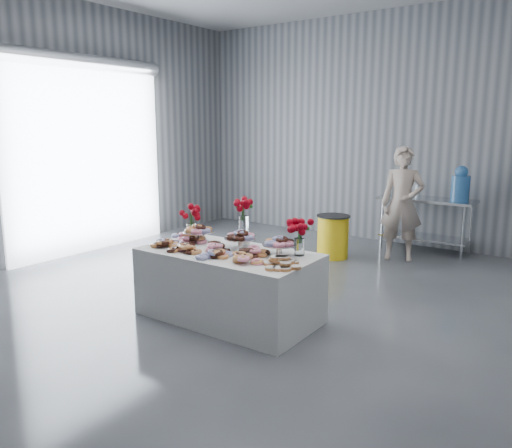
{
  "coord_description": "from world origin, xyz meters",
  "views": [
    {
      "loc": [
        3.08,
        -4.07,
        2.09
      ],
      "look_at": [
        -0.15,
        0.44,
        0.97
      ],
      "focal_mm": 35.0,
      "sensor_mm": 36.0,
      "label": 1
    }
  ],
  "objects_px": {
    "prep_table": "(426,215)",
    "trash_barrel": "(333,236)",
    "display_table": "(229,285)",
    "person": "(402,204)",
    "water_jug": "(460,185)"
  },
  "relations": [
    {
      "from": "person",
      "to": "prep_table",
      "type": "bearing_deg",
      "value": 56.16
    },
    {
      "from": "water_jug",
      "to": "prep_table",
      "type": "bearing_deg",
      "value": 180.0
    },
    {
      "from": "display_table",
      "to": "person",
      "type": "distance_m",
      "value": 3.56
    },
    {
      "from": "display_table",
      "to": "prep_table",
      "type": "xyz_separation_m",
      "value": [
        0.84,
        4.14,
        0.24
      ]
    },
    {
      "from": "water_jug",
      "to": "person",
      "type": "height_order",
      "value": "person"
    },
    {
      "from": "display_table",
      "to": "person",
      "type": "relative_size",
      "value": 1.08
    },
    {
      "from": "display_table",
      "to": "trash_barrel",
      "type": "bearing_deg",
      "value": 94.72
    },
    {
      "from": "display_table",
      "to": "water_jug",
      "type": "bearing_deg",
      "value": 72.09
    },
    {
      "from": "water_jug",
      "to": "person",
      "type": "xyz_separation_m",
      "value": [
        -0.68,
        -0.67,
        -0.27
      ]
    },
    {
      "from": "display_table",
      "to": "water_jug",
      "type": "relative_size",
      "value": 3.43
    },
    {
      "from": "display_table",
      "to": "person",
      "type": "xyz_separation_m",
      "value": [
        0.66,
        3.47,
        0.5
      ]
    },
    {
      "from": "display_table",
      "to": "prep_table",
      "type": "distance_m",
      "value": 4.23
    },
    {
      "from": "prep_table",
      "to": "trash_barrel",
      "type": "xyz_separation_m",
      "value": [
        -1.08,
        -1.2,
        -0.28
      ]
    },
    {
      "from": "person",
      "to": "water_jug",
      "type": "bearing_deg",
      "value": 25.7
    },
    {
      "from": "prep_table",
      "to": "water_jug",
      "type": "bearing_deg",
      "value": -0.0
    }
  ]
}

